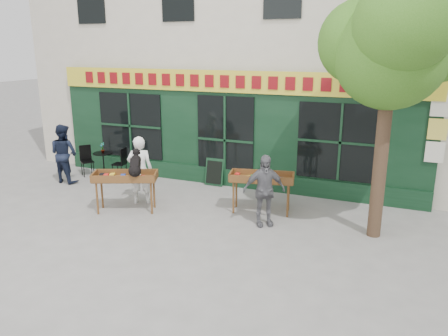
{
  "coord_description": "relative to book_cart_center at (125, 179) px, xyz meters",
  "views": [
    {
      "loc": [
        4.71,
        -8.93,
        3.89
      ],
      "look_at": [
        0.73,
        0.5,
        1.07
      ],
      "focal_mm": 35.0,
      "sensor_mm": 36.0,
      "label": 1
    }
  ],
  "objects": [
    {
      "name": "man_left",
      "position": [
        -3.09,
        1.31,
        0.05
      ],
      "size": [
        0.88,
        0.7,
        1.75
      ],
      "primitive_type": "imported",
      "rotation": [
        0.0,
        0.0,
        3.1
      ],
      "color": "black",
      "rests_on": "ground"
    },
    {
      "name": "book_cart_center",
      "position": [
        0.0,
        0.0,
        0.0
      ],
      "size": [
        1.62,
        1.17,
        0.99
      ],
      "rotation": [
        0.0,
        0.0,
        0.41
      ],
      "color": "brown",
      "rests_on": "ground"
    },
    {
      "name": "bistro_chair_left",
      "position": [
        -3.01,
        2.17,
        -0.26
      ],
      "size": [
        0.51,
        0.51,
        0.95
      ],
      "rotation": [
        0.0,
        0.0,
        0.92
      ],
      "color": "black",
      "rests_on": "ground"
    },
    {
      "name": "street_tree",
      "position": [
        5.78,
        0.89,
        3.29
      ],
      "size": [
        3.05,
        2.9,
        5.6
      ],
      "color": "#382619",
      "rests_on": "ground"
    },
    {
      "name": "building",
      "position": [
        1.44,
        6.51,
        4.15
      ],
      "size": [
        14.0,
        7.26,
        10.0
      ],
      "color": "beige",
      "rests_on": "ground"
    },
    {
      "name": "bistro_chair_right",
      "position": [
        -1.75,
        2.27,
        -0.26
      ],
      "size": [
        0.41,
        0.4,
        0.95
      ],
      "rotation": [
        0.0,
        0.0,
        -1.44
      ],
      "color": "black",
      "rests_on": "ground"
    },
    {
      "name": "man_right",
      "position": [
        3.37,
        0.47,
        -0.0
      ],
      "size": [
        1.03,
        0.85,
        1.64
      ],
      "primitive_type": "imported",
      "rotation": [
        0.0,
        0.0,
        0.56
      ],
      "color": "#58575C",
      "rests_on": "ground"
    },
    {
      "name": "ground",
      "position": [
        1.44,
        0.54,
        -0.82
      ],
      "size": [
        80.0,
        80.0,
        0.0
      ],
      "primitive_type": "plane",
      "color": "slate",
      "rests_on": "ground"
    },
    {
      "name": "chalkboard",
      "position": [
        1.14,
        2.73,
        -0.42
      ],
      "size": [
        0.56,
        0.2,
        0.79
      ],
      "rotation": [
        0.0,
        0.0,
        0.01
      ],
      "color": "black",
      "rests_on": "ground"
    },
    {
      "name": "woman",
      "position": [
        0.0,
        0.65,
        0.06
      ],
      "size": [
        0.75,
        0.64,
        1.76
      ],
      "primitive_type": "imported",
      "rotation": [
        0.0,
        0.0,
        3.55
      ],
      "color": "white",
      "rests_on": "ground"
    },
    {
      "name": "dog",
      "position": [
        0.35,
        -0.05,
        0.47
      ],
      "size": [
        0.55,
        0.69,
        0.6
      ],
      "primitive_type": null,
      "rotation": [
        0.0,
        0.0,
        0.41
      ],
      "color": "black",
      "rests_on": "book_cart_center"
    },
    {
      "name": "potted_plant",
      "position": [
        -2.39,
        2.21,
        0.1
      ],
      "size": [
        0.2,
        0.17,
        0.32
      ],
      "primitive_type": "imported",
      "rotation": [
        0.0,
        0.0,
        -0.39
      ],
      "color": "gray",
      "rests_on": "bistro_table"
    },
    {
      "name": "book_cart_right",
      "position": [
        3.07,
        1.22,
        0.0
      ],
      "size": [
        1.6,
        0.92,
        0.99
      ],
      "rotation": [
        0.0,
        0.0,
        0.21
      ],
      "color": "brown",
      "rests_on": "ground"
    },
    {
      "name": "bistro_table",
      "position": [
        -2.39,
        2.21,
        -0.28
      ],
      "size": [
        0.6,
        0.6,
        0.76
      ],
      "color": "black",
      "rests_on": "ground"
    }
  ]
}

